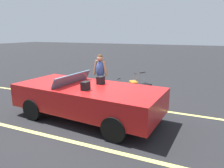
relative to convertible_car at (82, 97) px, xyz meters
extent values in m
plane|color=black|center=(-0.21, 0.02, -0.59)|extent=(80.00, 80.00, 0.00)
cube|color=#EAE066|center=(-0.21, -1.37, -0.59)|extent=(18.00, 0.12, 0.01)
cube|color=#EAE066|center=(-0.21, 1.33, -0.59)|extent=(18.00, 0.12, 0.01)
cube|color=red|center=(-0.21, 0.02, 0.03)|extent=(4.23, 2.10, 0.64)
cube|color=red|center=(1.22, -0.10, -0.08)|extent=(1.45, 1.78, 0.38)
cube|color=slate|center=(0.30, -0.03, 0.50)|extent=(0.31, 1.56, 0.31)
cube|color=black|center=(-0.38, 0.40, 0.46)|extent=(0.18, 0.23, 0.22)
cube|color=black|center=(-0.44, -0.33, 0.46)|extent=(0.18, 0.23, 0.22)
cylinder|color=black|center=(1.13, 0.72, -0.29)|extent=(0.62, 0.27, 0.60)
cylinder|color=black|center=(0.99, -0.90, -0.29)|extent=(0.62, 0.27, 0.60)
cylinder|color=black|center=(-1.41, 0.93, -0.29)|extent=(0.62, 0.27, 0.60)
cylinder|color=black|center=(-1.54, -0.68, -0.29)|extent=(0.62, 0.27, 0.60)
cube|color=black|center=(-1.37, -1.56, -0.22)|extent=(0.47, 0.56, 0.74)
cube|color=black|center=(-1.50, -1.48, -0.27)|extent=(0.20, 0.35, 0.41)
cylinder|color=gray|center=(-1.36, -1.71, 0.34)|extent=(0.03, 0.03, 0.38)
cylinder|color=gray|center=(-1.24, -1.48, 0.34)|extent=(0.03, 0.03, 0.38)
cylinder|color=black|center=(-1.30, -1.59, 0.53)|extent=(0.15, 0.25, 0.03)
sphere|color=black|center=(-1.36, -1.75, -0.57)|extent=(0.04, 0.04, 0.04)
sphere|color=black|center=(-1.20, -1.46, -0.57)|extent=(0.04, 0.04, 0.04)
cube|color=orange|center=(-0.78, -2.36, -0.28)|extent=(0.43, 0.47, 0.62)
cylinder|color=gray|center=(-0.89, -2.31, 0.17)|extent=(0.03, 0.03, 0.28)
cylinder|color=gray|center=(-0.77, -2.49, 0.17)|extent=(0.03, 0.03, 0.28)
cylinder|color=black|center=(-0.83, -2.40, 0.31)|extent=(0.15, 0.20, 0.03)
sphere|color=black|center=(-0.93, -2.30, -0.57)|extent=(0.04, 0.04, 0.04)
sphere|color=black|center=(-0.77, -2.53, -0.57)|extent=(0.04, 0.04, 0.04)
cube|color=black|center=(-0.28, -2.23, -0.34)|extent=(0.28, 0.38, 0.50)
cylinder|color=gray|center=(-0.26, -2.33, 0.01)|extent=(0.02, 0.02, 0.19)
cylinder|color=gray|center=(-0.20, -2.15, 0.01)|extent=(0.02, 0.02, 0.19)
cylinder|color=black|center=(-0.23, -2.24, 0.10)|extent=(0.08, 0.19, 0.03)
sphere|color=black|center=(-0.24, -2.36, -0.57)|extent=(0.04, 0.04, 0.04)
sphere|color=black|center=(-0.18, -2.14, -0.57)|extent=(0.04, 0.04, 0.04)
cylinder|color=black|center=(0.06, -1.49, -0.18)|extent=(0.17, 0.17, 0.82)
cylinder|color=black|center=(0.26, -1.52, -0.18)|extent=(0.17, 0.17, 0.82)
ellipsoid|color=#334C8C|center=(0.16, -1.50, 0.53)|extent=(0.35, 0.27, 0.60)
sphere|color=#A37556|center=(0.16, -1.50, 0.93)|extent=(0.21, 0.21, 0.21)
sphere|color=#472D19|center=(0.16, -1.50, 0.97)|extent=(0.18, 0.18, 0.18)
cylinder|color=#A37556|center=(-0.04, -1.47, 0.60)|extent=(0.20, 0.12, 0.53)
cylinder|color=#A37556|center=(0.37, -1.53, 0.60)|extent=(0.20, 0.12, 0.53)
camera|label=1|loc=(-3.05, 4.80, 1.76)|focal=33.34mm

